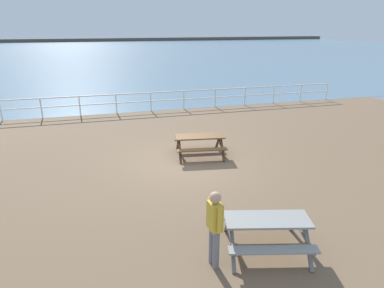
{
  "coord_description": "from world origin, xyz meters",
  "views": [
    {
      "loc": [
        -2.66,
        -10.74,
        4.65
      ],
      "look_at": [
        0.18,
        -0.38,
        0.8
      ],
      "focal_mm": 31.27,
      "sensor_mm": 36.0,
      "label": 1
    }
  ],
  "objects": [
    {
      "name": "picnic_table_far_left",
      "position": [
        0.5,
        -5.25,
        0.58
      ],
      "size": [
        2.11,
        1.89,
        0.8
      ],
      "rotation": [
        0.0,
        0.0,
        -0.24
      ],
      "color": "gray",
      "rests_on": "ground"
    },
    {
      "name": "visitor",
      "position": [
        -0.74,
        -5.42,
        0.95
      ],
      "size": [
        0.25,
        0.53,
        1.66
      ],
      "rotation": [
        0.0,
        0.0,
        0.09
      ],
      "color": "slate",
      "rests_on": "ground"
    },
    {
      "name": "seaward_railing",
      "position": [
        -0.0,
        7.75,
        0.75
      ],
      "size": [
        23.07,
        0.07,
        1.08
      ],
      "color": "white",
      "rests_on": "ground"
    },
    {
      "name": "picnic_table_mid_centre",
      "position": [
        0.71,
        0.5,
        0.58
      ],
      "size": [
        1.99,
        1.76,
        0.8
      ],
      "rotation": [
        0.0,
        0.0,
        -0.14
      ],
      "color": "brown",
      "rests_on": "ground"
    },
    {
      "name": "ground_plane",
      "position": [
        0.0,
        0.0,
        -0.1
      ],
      "size": [
        30.0,
        24.0,
        0.2
      ],
      "primitive_type": "cube",
      "color": "brown"
    },
    {
      "name": "distant_shoreline",
      "position": [
        0.0,
        95.75,
        0.0
      ],
      "size": [
        142.0,
        6.0,
        1.8
      ],
      "primitive_type": "cube",
      "color": "#4C4C47",
      "rests_on": "ground"
    },
    {
      "name": "sea_band",
      "position": [
        0.0,
        52.75,
        0.0
      ],
      "size": [
        142.0,
        90.0,
        0.01
      ],
      "primitive_type": "cube",
      "color": "slate",
      "rests_on": "ground"
    }
  ]
}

